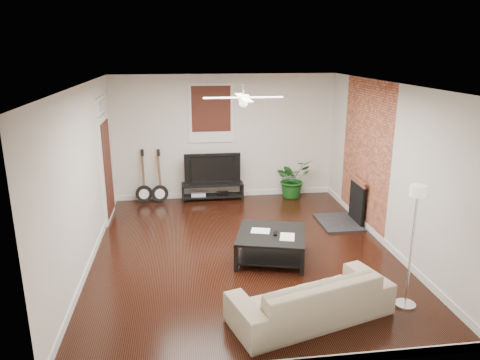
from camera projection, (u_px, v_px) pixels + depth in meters
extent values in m
cube|color=black|center=(243.00, 251.00, 7.73)|extent=(5.00, 6.00, 0.01)
cube|color=white|center=(243.00, 84.00, 6.94)|extent=(5.00, 6.00, 0.01)
cube|color=silver|center=(225.00, 137.00, 10.19)|extent=(5.00, 0.01, 2.80)
cube|color=silver|center=(285.00, 251.00, 4.48)|extent=(5.00, 0.01, 2.80)
cube|color=silver|center=(84.00, 178.00, 7.01)|extent=(0.01, 6.00, 2.80)
cube|color=silver|center=(389.00, 167.00, 7.65)|extent=(0.01, 6.00, 2.80)
cube|color=brown|center=(365.00, 154.00, 8.60)|extent=(0.02, 2.20, 2.80)
cube|color=black|center=(347.00, 201.00, 8.83)|extent=(0.80, 1.10, 0.92)
cube|color=#37160F|center=(211.00, 113.00, 9.96)|extent=(1.00, 0.06, 1.30)
cube|color=white|center=(106.00, 159.00, 8.87)|extent=(0.08, 1.00, 2.50)
cube|color=black|center=(213.00, 192.00, 10.28)|extent=(1.39, 0.37, 0.39)
imported|color=black|center=(212.00, 168.00, 10.14)|extent=(1.25, 0.16, 0.72)
cube|color=black|center=(271.00, 246.00, 7.39)|extent=(1.33, 1.33, 0.45)
imported|color=#C3A992|center=(311.00, 296.00, 5.74)|extent=(2.24, 1.40, 0.61)
imported|color=#175219|center=(293.00, 178.00, 10.41)|extent=(1.01, 0.96, 0.89)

